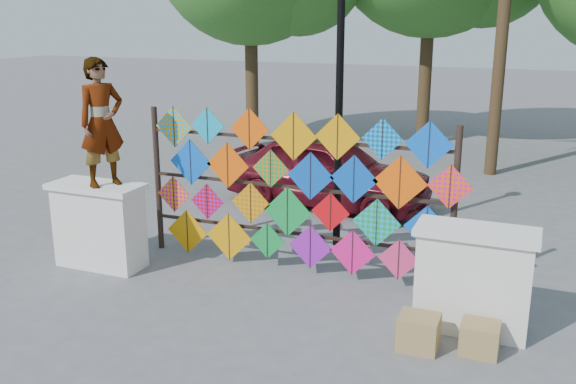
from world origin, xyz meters
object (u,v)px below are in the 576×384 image
(sedan, at_px, (327,171))
(lamppost, at_px, (340,80))
(vendor_woman, at_px, (102,123))
(kite_rack, at_px, (296,191))

(sedan, height_order, lamppost, lamppost)
(vendor_woman, bearing_deg, sedan, 3.07)
(sedan, bearing_deg, lamppost, -150.48)
(vendor_woman, height_order, lamppost, lamppost)
(kite_rack, bearing_deg, lamppost, 80.18)
(lamppost, bearing_deg, kite_rack, -99.82)
(vendor_woman, height_order, sedan, vendor_woman)
(kite_rack, bearing_deg, sedan, 101.24)
(kite_rack, xyz_separation_m, lamppost, (0.22, 1.27, 1.48))
(sedan, relative_size, lamppost, 0.92)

